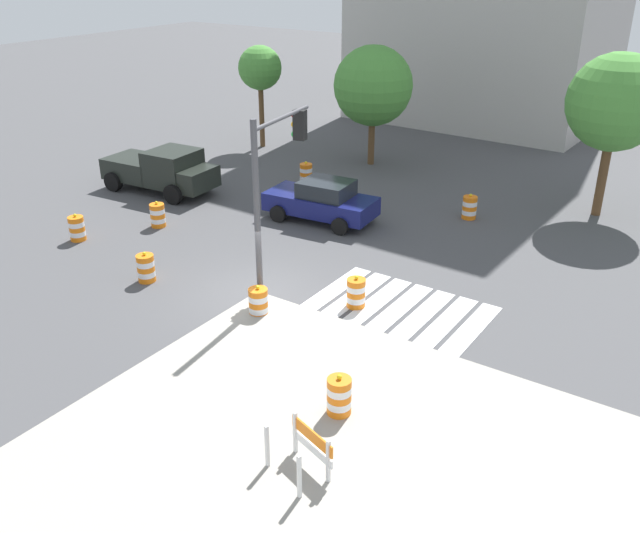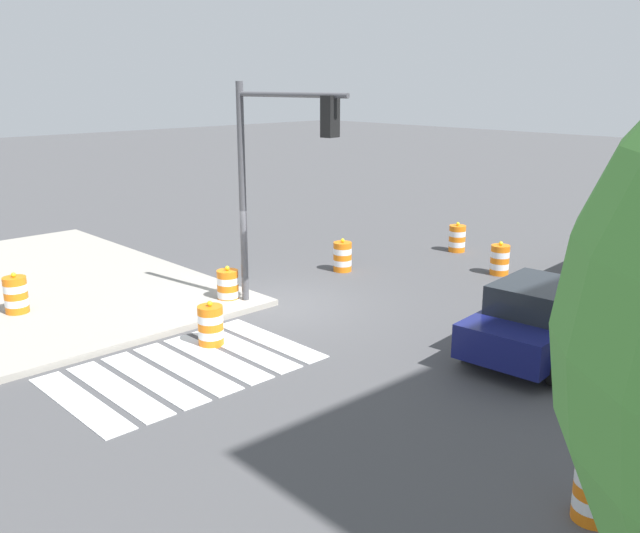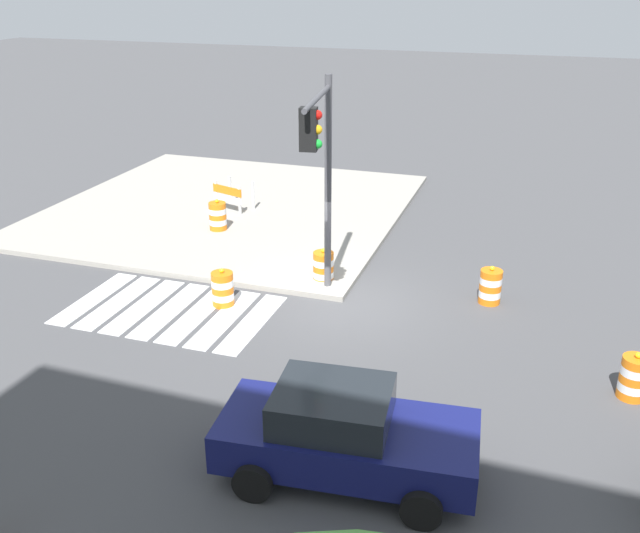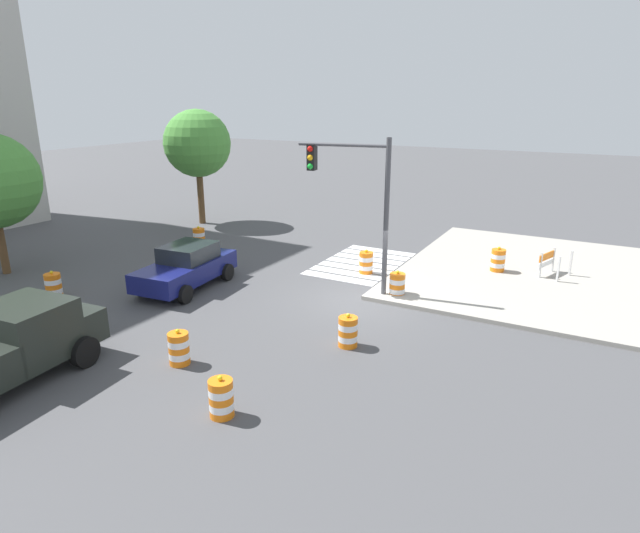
# 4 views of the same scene
# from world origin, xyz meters

# --- Properties ---
(ground_plane) EXTENTS (120.00, 120.00, 0.00)m
(ground_plane) POSITION_xyz_m (0.00, 0.00, 0.00)
(ground_plane) COLOR #474749
(sidewalk_corner) EXTENTS (12.00, 12.00, 0.15)m
(sidewalk_corner) POSITION_xyz_m (6.00, -6.00, 0.07)
(sidewalk_corner) COLOR #9E998E
(sidewalk_corner) RESTS_ON ground
(crosswalk_stripes) EXTENTS (5.10, 3.20, 0.02)m
(crosswalk_stripes) POSITION_xyz_m (4.00, 1.80, 0.01)
(crosswalk_stripes) COLOR silver
(crosswalk_stripes) RESTS_ON ground
(sports_car) EXTENTS (4.45, 2.44, 1.63)m
(sports_car) POSITION_xyz_m (-1.90, 6.37, 0.81)
(sports_car) COLOR navy
(sports_car) RESTS_ON ground
(pickup_truck) EXTENTS (5.28, 2.65, 1.92)m
(pickup_truck) POSITION_xyz_m (-9.48, 5.38, 0.97)
(pickup_truck) COLOR black
(pickup_truck) RESTS_ON ground
(traffic_barrel_near_corner) EXTENTS (0.56, 0.56, 1.02)m
(traffic_barrel_near_corner) POSITION_xyz_m (-3.59, -1.19, 0.45)
(traffic_barrel_near_corner) COLOR orange
(traffic_barrel_near_corner) RESTS_ON ground
(traffic_barrel_crosswalk_end) EXTENTS (0.56, 0.56, 1.02)m
(traffic_barrel_crosswalk_end) POSITION_xyz_m (-8.19, -0.24, 0.45)
(traffic_barrel_crosswalk_end) COLOR orange
(traffic_barrel_crosswalk_end) RESTS_ON ground
(traffic_barrel_median_near) EXTENTS (0.56, 0.56, 1.02)m
(traffic_barrel_median_near) POSITION_xyz_m (-5.07, 9.80, 0.45)
(traffic_barrel_median_near) COLOR orange
(traffic_barrel_median_near) RESTS_ON ground
(traffic_barrel_median_far) EXTENTS (0.56, 0.56, 1.02)m
(traffic_barrel_median_far) POSITION_xyz_m (0.85, -1.02, 0.45)
(traffic_barrel_median_far) COLOR orange
(traffic_barrel_median_far) RESTS_ON ground
(traffic_barrel_far_curb) EXTENTS (0.56, 0.56, 1.02)m
(traffic_barrel_far_curb) POSITION_xyz_m (-6.74, 2.34, 0.45)
(traffic_barrel_far_curb) COLOR orange
(traffic_barrel_far_curb) RESTS_ON ground
(traffic_barrel_lane_center) EXTENTS (0.56, 0.56, 1.02)m
(traffic_barrel_lane_center) POSITION_xyz_m (2.78, 9.80, 0.45)
(traffic_barrel_lane_center) COLOR orange
(traffic_barrel_lane_center) RESTS_ON ground
(traffic_barrel_opposite_curb) EXTENTS (0.56, 0.56, 1.02)m
(traffic_barrel_opposite_curb) POSITION_xyz_m (2.86, 1.09, 0.45)
(traffic_barrel_opposite_curb) COLOR orange
(traffic_barrel_opposite_curb) RESTS_ON ground
(traffic_barrel_on_sidewalk) EXTENTS (0.56, 0.56, 1.02)m
(traffic_barrel_on_sidewalk) POSITION_xyz_m (5.29, -3.65, 0.60)
(traffic_barrel_on_sidewalk) COLOR orange
(traffic_barrel_on_sidewalk) RESTS_ON sidewalk_corner
(construction_barricade) EXTENTS (1.42, 1.13, 1.00)m
(construction_barricade) POSITION_xyz_m (5.73, -5.58, 0.72)
(construction_barricade) COLOR silver
(construction_barricade) RESTS_ON sidewalk_corner
(traffic_light_pole) EXTENTS (0.80, 3.26, 5.50)m
(traffic_light_pole) POSITION_xyz_m (0.41, 0.52, 3.91)
(traffic_light_pole) COLOR #4C4C51
(traffic_light_pole) RESTS_ON sidewalk_corner
(street_tree_streetside_near) EXTENTS (3.66, 3.66, 6.30)m
(street_tree_streetside_near) POSITION_xyz_m (6.83, 13.05, 4.44)
(street_tree_streetside_near) COLOR brown
(street_tree_streetside_near) RESTS_ON ground
(street_tree_streetside_mid) EXTENTS (2.23, 2.23, 5.22)m
(street_tree_streetside_mid) POSITION_xyz_m (-10.59, 13.62, 4.05)
(street_tree_streetside_mid) COLOR brown
(street_tree_streetside_mid) RESTS_ON ground
(street_tree_streetside_far) EXTENTS (3.74, 3.74, 5.66)m
(street_tree_streetside_far) POSITION_xyz_m (-4.16, 14.05, 3.78)
(street_tree_streetside_far) COLOR brown
(street_tree_streetside_far) RESTS_ON ground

